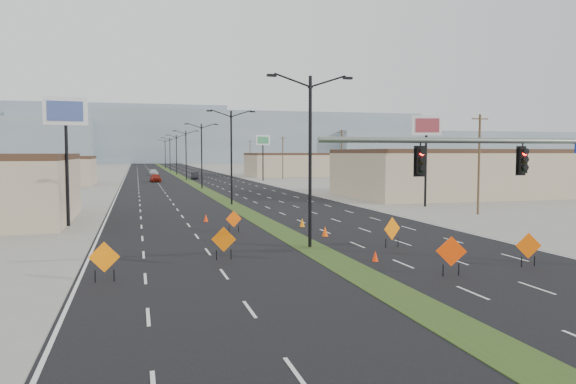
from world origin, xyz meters
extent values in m
plane|color=gray|center=(0.00, 0.00, 0.00)|extent=(600.00, 600.00, 0.00)
cube|color=black|center=(0.00, 100.00, 0.00)|extent=(25.00, 400.00, 0.02)
cube|color=#2B4619|center=(0.00, 100.00, 0.00)|extent=(2.00, 400.00, 0.04)
cube|color=#C2AA8B|center=(-32.00, 85.00, 2.25)|extent=(30.00, 14.00, 4.50)
cube|color=#C2AA8B|center=(34.00, 45.00, 2.75)|extent=(36.00, 18.00, 5.50)
cube|color=#C2AA8B|center=(38.00, 110.00, 2.50)|extent=(44.00, 16.00, 5.00)
cube|color=gray|center=(40.00, 300.00, 14.00)|extent=(220.00, 50.00, 28.00)
cube|color=gray|center=(180.00, 290.00, 9.00)|extent=(160.00, 50.00, 18.00)
cube|color=gray|center=(-30.00, 320.00, 16.00)|extent=(140.00, 50.00, 32.00)
cylinder|color=slate|center=(5.20, 2.00, 6.10)|extent=(16.00, 0.24, 0.24)
cube|color=black|center=(1.70, 2.00, 5.22)|extent=(0.50, 0.28, 1.30)
sphere|color=#FF0C05|center=(1.70, 1.84, 5.57)|extent=(0.22, 0.22, 0.22)
cube|color=black|center=(6.70, 2.00, 5.22)|extent=(0.50, 0.28, 1.30)
sphere|color=#FF0C05|center=(6.70, 1.84, 5.57)|extent=(0.22, 0.22, 0.22)
cylinder|color=black|center=(0.00, 12.00, 5.00)|extent=(0.20, 0.20, 10.00)
cube|color=black|center=(-2.30, 12.00, 9.95)|extent=(0.55, 0.24, 0.14)
cube|color=black|center=(2.30, 12.00, 9.95)|extent=(0.55, 0.24, 0.14)
cylinder|color=black|center=(0.00, 40.00, 5.00)|extent=(0.20, 0.20, 10.00)
cube|color=black|center=(-2.30, 40.00, 9.95)|extent=(0.55, 0.24, 0.14)
cube|color=black|center=(2.30, 40.00, 9.95)|extent=(0.55, 0.24, 0.14)
cylinder|color=black|center=(0.00, 68.00, 5.00)|extent=(0.20, 0.20, 10.00)
cube|color=black|center=(-2.30, 68.00, 9.95)|extent=(0.55, 0.24, 0.14)
cube|color=black|center=(2.30, 68.00, 9.95)|extent=(0.55, 0.24, 0.14)
cylinder|color=black|center=(0.00, 96.00, 5.00)|extent=(0.20, 0.20, 10.00)
cube|color=black|center=(-2.30, 96.00, 9.95)|extent=(0.55, 0.24, 0.14)
cube|color=black|center=(2.30, 96.00, 9.95)|extent=(0.55, 0.24, 0.14)
cylinder|color=black|center=(0.00, 124.00, 5.00)|extent=(0.20, 0.20, 10.00)
cube|color=black|center=(-2.30, 124.00, 9.95)|extent=(0.55, 0.24, 0.14)
cube|color=black|center=(2.30, 124.00, 9.95)|extent=(0.55, 0.24, 0.14)
cylinder|color=black|center=(0.00, 152.00, 5.00)|extent=(0.20, 0.20, 10.00)
cube|color=black|center=(-2.30, 152.00, 9.95)|extent=(0.55, 0.24, 0.14)
cube|color=black|center=(2.30, 152.00, 9.95)|extent=(0.55, 0.24, 0.14)
cylinder|color=black|center=(0.00, 180.00, 5.00)|extent=(0.20, 0.20, 10.00)
cube|color=black|center=(-2.30, 180.00, 9.95)|extent=(0.55, 0.24, 0.14)
cube|color=black|center=(2.30, 180.00, 9.95)|extent=(0.55, 0.24, 0.14)
cylinder|color=#4C3823|center=(20.00, 25.00, 4.50)|extent=(0.20, 0.20, 9.00)
cube|color=#4C3823|center=(20.00, 25.00, 8.60)|extent=(1.60, 0.10, 0.10)
cylinder|color=#4C3823|center=(20.00, 60.00, 4.50)|extent=(0.20, 0.20, 9.00)
cube|color=#4C3823|center=(20.00, 60.00, 8.60)|extent=(1.60, 0.10, 0.10)
cylinder|color=#4C3823|center=(20.00, 95.00, 4.50)|extent=(0.20, 0.20, 9.00)
cube|color=#4C3823|center=(20.00, 95.00, 8.60)|extent=(1.60, 0.10, 0.10)
cylinder|color=#4C3823|center=(20.00, 130.00, 4.50)|extent=(0.20, 0.20, 9.00)
cube|color=#4C3823|center=(20.00, 130.00, 8.60)|extent=(1.60, 0.10, 0.10)
imported|color=maroon|center=(-6.31, 90.32, 0.78)|extent=(2.25, 4.75, 1.57)
imported|color=black|center=(2.00, 99.20, 0.72)|extent=(1.93, 4.52, 1.45)
imported|color=silver|center=(-5.76, 122.26, 0.71)|extent=(2.44, 5.07, 1.42)
cube|color=orange|center=(-11.20, 5.79, 1.11)|extent=(1.32, 0.23, 1.33)
cylinder|color=black|center=(-11.58, 5.79, 0.28)|extent=(0.05, 0.05, 0.55)
cylinder|color=black|center=(-10.81, 5.79, 0.28)|extent=(0.05, 0.05, 0.55)
cube|color=#E16204|center=(-5.48, 9.48, 1.08)|extent=(1.23, 0.51, 1.30)
cylinder|color=black|center=(-5.86, 9.48, 0.27)|extent=(0.05, 0.05, 0.54)
cylinder|color=black|center=(-5.10, 9.48, 0.27)|extent=(0.05, 0.05, 0.54)
cube|color=#EB4F04|center=(-3.29, 19.26, 0.96)|extent=(1.14, 0.27, 1.16)
cylinder|color=black|center=(-3.63, 19.26, 0.24)|extent=(0.05, 0.05, 0.48)
cylinder|color=black|center=(-2.96, 19.26, 0.24)|extent=(0.05, 0.05, 0.48)
cube|color=orange|center=(4.64, 10.68, 1.12)|extent=(1.26, 0.57, 1.35)
cylinder|color=black|center=(4.25, 10.68, 0.28)|extent=(0.05, 0.05, 0.56)
cylinder|color=black|center=(5.03, 10.68, 0.28)|extent=(0.05, 0.05, 0.56)
cube|color=#FC3F05|center=(3.87, 3.00, 1.14)|extent=(1.27, 0.58, 1.37)
cylinder|color=black|center=(3.47, 3.00, 0.28)|extent=(0.05, 0.05, 0.57)
cylinder|color=black|center=(4.27, 3.00, 0.28)|extent=(0.05, 0.05, 0.57)
cube|color=#DE5204|center=(8.59, 3.81, 1.06)|extent=(1.24, 0.36, 1.27)
cylinder|color=black|center=(8.22, 3.81, 0.26)|extent=(0.05, 0.05, 0.53)
cylinder|color=black|center=(8.96, 3.81, 0.26)|extent=(0.05, 0.05, 0.53)
cone|color=#FF4E05|center=(2.27, 15.86, 0.34)|extent=(0.53, 0.53, 0.68)
cone|color=#F02E05|center=(1.96, 7.04, 0.28)|extent=(0.44, 0.44, 0.56)
cone|color=orange|center=(2.18, 20.91, 0.33)|extent=(0.49, 0.49, 0.67)
cone|color=#FF3205|center=(-4.44, 25.95, 0.32)|extent=(0.41, 0.41, 0.63)
cylinder|color=black|center=(-14.87, 26.18, 4.03)|extent=(0.24, 0.24, 8.06)
cube|color=white|center=(-14.87, 26.18, 8.70)|extent=(3.20, 0.78, 2.12)
cube|color=#3E5195|center=(-14.87, 25.98, 8.70)|extent=(2.53, 0.40, 1.49)
cylinder|color=black|center=(19.12, 33.02, 3.88)|extent=(0.24, 0.24, 7.77)
cube|color=white|center=(19.12, 33.02, 8.38)|extent=(3.05, 1.13, 2.04)
cube|color=#99333C|center=(19.12, 32.82, 8.38)|extent=(2.38, 0.68, 1.43)
cylinder|color=black|center=(14.62, 90.02, 3.74)|extent=(0.24, 0.24, 7.48)
cube|color=white|center=(14.62, 90.02, 8.07)|extent=(2.96, 0.93, 1.97)
cube|color=#378A54|center=(14.62, 89.82, 8.07)|extent=(2.32, 0.52, 1.38)
camera|label=1|loc=(-9.80, -19.24, 5.58)|focal=35.00mm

